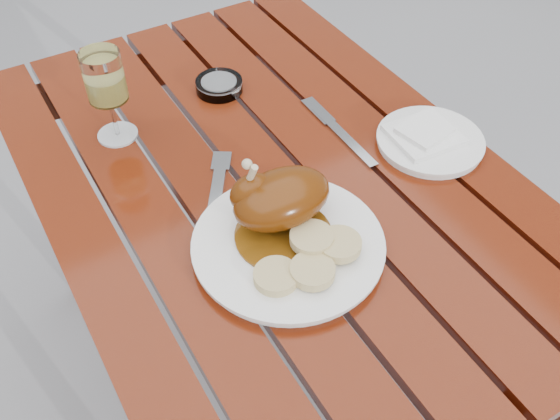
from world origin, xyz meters
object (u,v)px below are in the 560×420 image
object	(u,v)px
ashtray	(219,85)
side_plate	(430,141)
table	(272,295)
dinner_plate	(288,246)
wine_glass	(109,97)

from	to	relation	value
ashtray	side_plate	bearing A→B (deg)	-53.93
table	dinner_plate	bearing A→B (deg)	-111.08
table	ashtray	world-z (taller)	ashtray
dinner_plate	side_plate	xyz separation A→B (m)	(0.37, 0.09, -0.00)
wine_glass	table	bearing A→B (deg)	-50.86
wine_glass	side_plate	bearing A→B (deg)	-33.33
wine_glass	dinner_plate	bearing A→B (deg)	-72.20
table	dinner_plate	distance (m)	0.43
table	dinner_plate	world-z (taller)	dinner_plate
table	side_plate	xyz separation A→B (m)	(0.31, -0.09, 0.38)
dinner_plate	ashtray	xyz separation A→B (m)	(0.10, 0.46, 0.00)
wine_glass	side_plate	distance (m)	0.62
table	ashtray	size ratio (longest dim) A/B	12.02
table	wine_glass	distance (m)	0.57
dinner_plate	wine_glass	world-z (taller)	wine_glass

